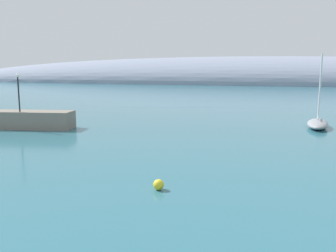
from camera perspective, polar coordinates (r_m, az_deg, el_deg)
name	(u,v)px	position (r m, az deg, el deg)	size (l,w,h in m)	color
breakwater_rocks	(0,119)	(47.03, -25.65, 1.00)	(17.91, 3.00, 2.10)	gray
distant_ridge	(227,83)	(193.55, 9.59, 6.85)	(365.04, 59.95, 28.50)	gray
sailboat_grey_end_of_line	(318,123)	(46.16, 23.16, 0.42)	(2.96, 7.22, 8.89)	gray
mooring_buoy_yellow	(159,185)	(20.68, -1.55, -9.51)	(0.63, 0.63, 0.63)	yellow
harbor_lamp_post	(18,89)	(44.24, -23.17, 5.57)	(0.36, 0.36, 4.36)	black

